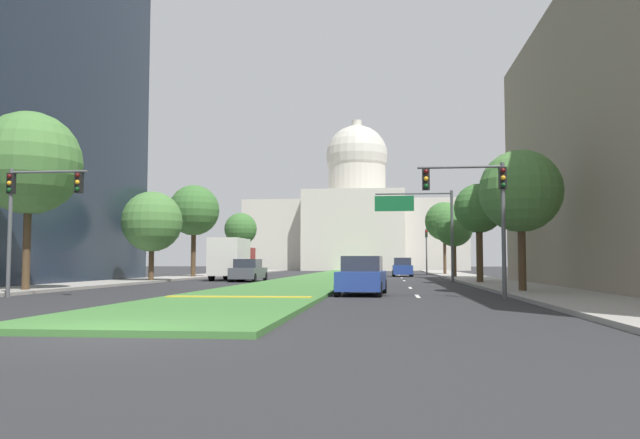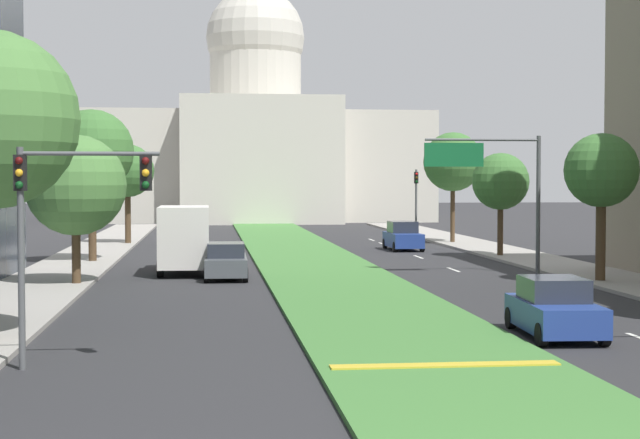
{
  "view_description": "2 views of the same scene",
  "coord_description": "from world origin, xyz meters",
  "px_view_note": "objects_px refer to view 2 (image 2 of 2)",
  "views": [
    {
      "loc": [
        5.4,
        -11.74,
        1.43
      ],
      "look_at": [
        0.71,
        32.76,
        4.38
      ],
      "focal_mm": 36.03,
      "sensor_mm": 36.0,
      "label": 1
    },
    {
      "loc": [
        -5.45,
        -11.39,
        4.43
      ],
      "look_at": [
        0.91,
        45.52,
        2.19
      ],
      "focal_mm": 56.67,
      "sensor_mm": 36.0,
      "label": 2
    }
  ],
  "objects_px": {
    "street_tree_left_far": "(92,152)",
    "street_tree_right_far": "(501,182)",
    "street_tree_left_distant": "(128,171)",
    "capitol_building": "(256,148)",
    "sedan_distant": "(403,237)",
    "street_tree_right_distant": "(453,162)",
    "traffic_light_near_left": "(58,207)",
    "street_tree_right_mid": "(601,172)",
    "overhead_guide_sign": "(495,175)",
    "sedan_lead_stopped": "(555,309)",
    "street_tree_left_mid": "(76,185)",
    "box_truck_delivery": "(184,238)",
    "traffic_light_far_right": "(416,195)",
    "sedan_midblock": "(226,262)"
  },
  "relations": [
    {
      "from": "overhead_guide_sign",
      "to": "street_tree_right_mid",
      "type": "height_order",
      "value": "overhead_guide_sign"
    },
    {
      "from": "street_tree_right_far",
      "to": "sedan_lead_stopped",
      "type": "relative_size",
      "value": 1.39
    },
    {
      "from": "overhead_guide_sign",
      "to": "street_tree_right_distant",
      "type": "distance_m",
      "value": 22.65
    },
    {
      "from": "street_tree_left_distant",
      "to": "sedan_distant",
      "type": "relative_size",
      "value": 1.6
    },
    {
      "from": "capitol_building",
      "to": "street_tree_right_mid",
      "type": "xyz_separation_m",
      "value": [
        11.23,
        -72.08,
        -3.2
      ]
    },
    {
      "from": "capitol_building",
      "to": "street_tree_left_far",
      "type": "xyz_separation_m",
      "value": [
        -11.52,
        -59.09,
        -2.07
      ]
    },
    {
      "from": "box_truck_delivery",
      "to": "street_tree_left_far",
      "type": "bearing_deg",
      "value": 128.78
    },
    {
      "from": "traffic_light_far_right",
      "to": "street_tree_left_far",
      "type": "bearing_deg",
      "value": -139.3
    },
    {
      "from": "street_tree_left_mid",
      "to": "street_tree_right_far",
      "type": "relative_size",
      "value": 1.06
    },
    {
      "from": "street_tree_left_far",
      "to": "sedan_distant",
      "type": "bearing_deg",
      "value": 24.24
    },
    {
      "from": "capitol_building",
      "to": "street_tree_left_far",
      "type": "height_order",
      "value": "capitol_building"
    },
    {
      "from": "capitol_building",
      "to": "street_tree_left_distant",
      "type": "height_order",
      "value": "capitol_building"
    },
    {
      "from": "traffic_light_near_left",
      "to": "overhead_guide_sign",
      "type": "xyz_separation_m",
      "value": [
        16.81,
        21.78,
        0.85
      ]
    },
    {
      "from": "street_tree_left_far",
      "to": "street_tree_right_far",
      "type": "xyz_separation_m",
      "value": [
        22.66,
        1.52,
        -1.59
      ]
    },
    {
      "from": "sedan_midblock",
      "to": "street_tree_right_mid",
      "type": "bearing_deg",
      "value": -14.2
    },
    {
      "from": "street_tree_right_mid",
      "to": "box_truck_delivery",
      "type": "relative_size",
      "value": 1.0
    },
    {
      "from": "street_tree_left_distant",
      "to": "sedan_midblock",
      "type": "relative_size",
      "value": 1.46
    },
    {
      "from": "street_tree_right_far",
      "to": "sedan_distant",
      "type": "distance_m",
      "value": 8.73
    },
    {
      "from": "capitol_building",
      "to": "street_tree_left_mid",
      "type": "distance_m",
      "value": 71.74
    },
    {
      "from": "street_tree_left_distant",
      "to": "street_tree_right_distant",
      "type": "bearing_deg",
      "value": -3.49
    },
    {
      "from": "street_tree_left_far",
      "to": "street_tree_left_distant",
      "type": "height_order",
      "value": "street_tree_left_far"
    },
    {
      "from": "street_tree_right_distant",
      "to": "sedan_distant",
      "type": "height_order",
      "value": "street_tree_right_distant"
    },
    {
      "from": "street_tree_right_distant",
      "to": "traffic_light_near_left",
      "type": "bearing_deg",
      "value": -114.71
    },
    {
      "from": "street_tree_right_mid",
      "to": "street_tree_left_mid",
      "type": "bearing_deg",
      "value": 176.71
    },
    {
      "from": "street_tree_right_mid",
      "to": "street_tree_right_distant",
      "type": "bearing_deg",
      "value": 89.68
    },
    {
      "from": "street_tree_right_mid",
      "to": "sedan_distant",
      "type": "bearing_deg",
      "value": 101.73
    },
    {
      "from": "street_tree_left_mid",
      "to": "box_truck_delivery",
      "type": "distance_m",
      "value": 7.47
    },
    {
      "from": "street_tree_right_distant",
      "to": "box_truck_delivery",
      "type": "distance_m",
      "value": 27.13
    },
    {
      "from": "street_tree_left_mid",
      "to": "street_tree_left_far",
      "type": "xyz_separation_m",
      "value": [
        -0.64,
        11.73,
        1.71
      ]
    },
    {
      "from": "traffic_light_far_right",
      "to": "sedan_midblock",
      "type": "height_order",
      "value": "traffic_light_far_right"
    },
    {
      "from": "capitol_building",
      "to": "box_truck_delivery",
      "type": "bearing_deg",
      "value": -95.73
    },
    {
      "from": "street_tree_right_far",
      "to": "street_tree_right_distant",
      "type": "relative_size",
      "value": 0.77
    },
    {
      "from": "traffic_light_far_right",
      "to": "street_tree_left_distant",
      "type": "height_order",
      "value": "street_tree_left_distant"
    },
    {
      "from": "street_tree_right_far",
      "to": "sedan_distant",
      "type": "xyz_separation_m",
      "value": [
        -4.31,
        6.74,
        -3.48
      ]
    },
    {
      "from": "sedan_distant",
      "to": "street_tree_right_far",
      "type": "bearing_deg",
      "value": -57.38
    },
    {
      "from": "capitol_building",
      "to": "traffic_light_near_left",
      "type": "relative_size",
      "value": 7.11
    },
    {
      "from": "box_truck_delivery",
      "to": "traffic_light_far_right",
      "type": "bearing_deg",
      "value": 56.35
    },
    {
      "from": "capitol_building",
      "to": "sedan_lead_stopped",
      "type": "distance_m",
      "value": 86.4
    },
    {
      "from": "street_tree_right_mid",
      "to": "sedan_lead_stopped",
      "type": "relative_size",
      "value": 1.49
    },
    {
      "from": "sedan_distant",
      "to": "street_tree_right_mid",
      "type": "bearing_deg",
      "value": -78.27
    },
    {
      "from": "street_tree_left_mid",
      "to": "street_tree_left_far",
      "type": "bearing_deg",
      "value": 93.13
    },
    {
      "from": "street_tree_right_mid",
      "to": "street_tree_left_far",
      "type": "bearing_deg",
      "value": 150.27
    },
    {
      "from": "overhead_guide_sign",
      "to": "street_tree_right_mid",
      "type": "relative_size",
      "value": 1.01
    },
    {
      "from": "capitol_building",
      "to": "street_tree_right_distant",
      "type": "distance_m",
      "value": 46.78
    },
    {
      "from": "street_tree_left_mid",
      "to": "street_tree_right_distant",
      "type": "bearing_deg",
      "value": 48.88
    },
    {
      "from": "street_tree_right_far",
      "to": "street_tree_right_distant",
      "type": "height_order",
      "value": "street_tree_right_distant"
    },
    {
      "from": "street_tree_left_mid",
      "to": "sedan_lead_stopped",
      "type": "xyz_separation_m",
      "value": [
        15.17,
        -15.18,
        -3.42
      ]
    },
    {
      "from": "box_truck_delivery",
      "to": "street_tree_right_distant",
      "type": "bearing_deg",
      "value": 48.08
    },
    {
      "from": "street_tree_right_distant",
      "to": "box_truck_delivery",
      "type": "relative_size",
      "value": 1.21
    },
    {
      "from": "street_tree_right_far",
      "to": "overhead_guide_sign",
      "type": "bearing_deg",
      "value": -107.81
    }
  ]
}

